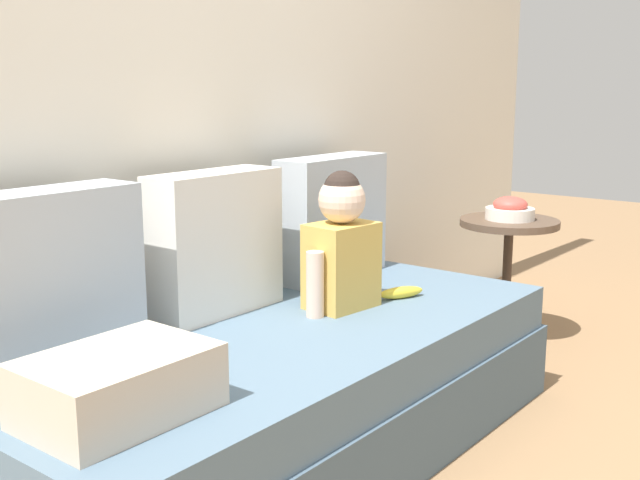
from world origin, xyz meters
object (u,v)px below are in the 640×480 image
throw_pillow_left (44,279)px  banana (401,292)px  throw_pillow_center (215,243)px  fruit_bowl (510,210)px  toddler (342,244)px  throw_pillow_right (332,217)px  side_table (508,247)px  folded_blanket (118,385)px  couch (290,395)px

throw_pillow_left → banana: size_ratio=3.06×
throw_pillow_center → fruit_bowl: throw_pillow_center is taller
toddler → throw_pillow_left: bearing=162.7°
throw_pillow_center → toddler: size_ratio=1.03×
throw_pillow_right → side_table: size_ratio=0.89×
fruit_bowl → banana: bearing=-177.8°
folded_blanket → fruit_bowl: 2.12m
couch → toddler: size_ratio=4.35×
banana → throw_pillow_left: bearing=161.3°
banana → folded_blanket: 1.20m
couch → throw_pillow_right: 0.80m
throw_pillow_center → toddler: throw_pillow_center is taller
banana → fruit_bowl: fruit_bowl is taller
throw_pillow_left → fruit_bowl: (2.03, -0.34, -0.05)m
throw_pillow_left → toddler: bearing=-17.3°
toddler → folded_blanket: (-0.99, -0.13, -0.14)m
couch → fruit_bowl: bearing=-1.4°
folded_blanket → side_table: (2.12, 0.07, -0.05)m
banana → side_table: bearing=2.2°
couch → throw_pillow_center: throw_pillow_center is taller
side_table → fruit_bowl: (0.00, -0.00, 0.16)m
throw_pillow_left → side_table: bearing=-9.5°
fruit_bowl → couch: bearing=178.6°
banana → throw_pillow_right: bearing=74.8°
couch → throw_pillow_center: 0.53m
side_table → couch: bearing=178.6°
toddler → throw_pillow_center: bearing=136.1°
couch → fruit_bowl: 1.48m
throw_pillow_right → folded_blanket: 1.37m
throw_pillow_left → throw_pillow_center: throw_pillow_left is taller
toddler → fruit_bowl: 1.14m
couch → folded_blanket: folded_blanket is taller
throw_pillow_left → fruit_bowl: bearing=-9.5°
throw_pillow_center → banana: size_ratio=2.70×
throw_pillow_right → toddler: (-0.31, -0.28, -0.02)m
throw_pillow_right → folded_blanket: throw_pillow_right is taller
throw_pillow_left → folded_blanket: (-0.09, -0.41, -0.16)m
couch → folded_blanket: size_ratio=4.88×
toddler → banana: size_ratio=2.64×
couch → throw_pillow_left: bearing=153.2°
throw_pillow_left → throw_pillow_center: bearing=0.0°
folded_blanket → banana: bearing=1.5°
fruit_bowl → side_table: bearing=174.6°
toddler → throw_pillow_right: bearing=41.7°
throw_pillow_left → throw_pillow_center: size_ratio=1.13×
throw_pillow_right → folded_blanket: (-1.30, -0.41, -0.15)m
throw_pillow_center → side_table: size_ratio=0.84×
couch → throw_pillow_right: throw_pillow_right is taller
throw_pillow_left → toddler: (0.90, -0.28, -0.02)m
toddler → side_table: bearing=-3.0°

